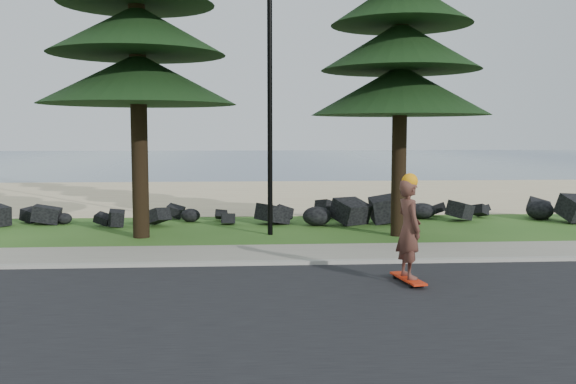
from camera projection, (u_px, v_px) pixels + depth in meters
name	position (u px, v px, depth m)	size (l,w,h in m)	color
ground	(276.00, 257.00, 14.62)	(160.00, 160.00, 0.00)	#2E5C1C
road	(290.00, 312.00, 10.15)	(160.00, 7.00, 0.02)	black
kerb	(278.00, 263.00, 13.72)	(160.00, 0.20, 0.10)	#A7A396
sidewalk	(276.00, 254.00, 14.81)	(160.00, 2.00, 0.08)	gray
beach_sand	(260.00, 194.00, 29.02)	(160.00, 15.00, 0.01)	tan
ocean	(251.00, 159.00, 65.27)	(160.00, 58.00, 0.01)	#3C5372
seawall_boulders	(267.00, 222.00, 20.18)	(60.00, 2.40, 1.10)	black
lamp_post	(270.00, 84.00, 17.40)	(0.25, 0.14, 8.14)	black
skateboarder	(409.00, 229.00, 11.95)	(0.55, 1.14, 2.07)	red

